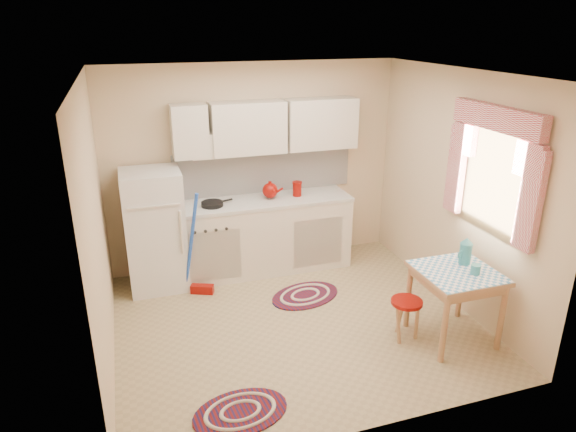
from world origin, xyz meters
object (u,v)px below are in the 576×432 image
object	(u,v)px
fridge	(155,230)
stool	(405,319)
base_cabinets	(258,237)
table	(453,305)

from	to	relation	value
fridge	stool	size ratio (longest dim) A/B	3.33
fridge	base_cabinets	xyz separation A→B (m)	(1.23, 0.05, -0.26)
base_cabinets	table	world-z (taller)	base_cabinets
fridge	stool	xyz separation A→B (m)	(2.19, -1.86, -0.49)
fridge	table	size ratio (longest dim) A/B	1.94
fridge	base_cabinets	bearing A→B (deg)	2.34
table	base_cabinets	bearing A→B (deg)	124.72
base_cabinets	table	xyz separation A→B (m)	(1.41, -2.03, -0.08)
base_cabinets	stool	distance (m)	2.15
stool	table	bearing A→B (deg)	-15.73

